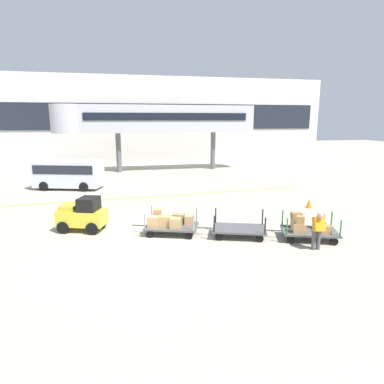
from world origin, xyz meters
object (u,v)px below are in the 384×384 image
at_px(baggage_cart_middle, 239,229).
at_px(shuttle_van, 68,172).
at_px(baggage_tug, 83,215).
at_px(baggage_cart_tail, 309,227).
at_px(baggage_handler, 318,229).
at_px(baggage_cart_lead, 169,222).
at_px(safety_cone_near, 309,203).

distance_m(baggage_cart_middle, shuttle_van, 15.33).
bearing_deg(baggage_tug, baggage_cart_tail, -19.58).
relative_size(baggage_tug, baggage_cart_tail, 0.76).
bearing_deg(baggage_tug, baggage_handler, -26.45).
bearing_deg(baggage_cart_tail, baggage_handler, -106.73).
bearing_deg(shuttle_van, baggage_cart_tail, -50.15).
bearing_deg(shuttle_van, baggage_tug, -79.75).
bearing_deg(baggage_cart_middle, baggage_cart_lead, 160.17).
relative_size(baggage_cart_tail, baggage_handler, 1.96).
height_order(baggage_cart_lead, baggage_handler, baggage_handler).
bearing_deg(baggage_cart_lead, baggage_cart_middle, -19.83).
bearing_deg(baggage_cart_lead, baggage_tug, 160.55).
xyz_separation_m(baggage_handler, safety_cone_near, (3.32, 5.89, -0.59)).
distance_m(baggage_tug, baggage_handler, 10.26).
relative_size(baggage_cart_middle, safety_cone_near, 5.58).
xyz_separation_m(baggage_cart_lead, baggage_cart_tail, (5.71, -2.04, -0.00)).
height_order(baggage_cart_middle, safety_cone_near, baggage_cart_middle).
bearing_deg(baggage_tug, baggage_cart_middle, -19.61).
xyz_separation_m(shuttle_van, safety_cone_near, (14.36, -8.93, -0.96)).
bearing_deg(shuttle_van, baggage_cart_middle, -55.82).
bearing_deg(baggage_handler, safety_cone_near, 60.61).
height_order(baggage_cart_lead, safety_cone_near, baggage_cart_lead).
distance_m(baggage_cart_lead, baggage_handler, 6.26).
height_order(baggage_cart_lead, baggage_cart_middle, same).
bearing_deg(baggage_cart_lead, baggage_cart_tail, -19.66).
bearing_deg(baggage_cart_tail, baggage_cart_middle, 160.51).
distance_m(baggage_tug, shuttle_van, 10.44).
height_order(baggage_tug, baggage_cart_middle, baggage_tug).
relative_size(baggage_tug, baggage_handler, 1.50).
height_order(baggage_cart_lead, baggage_cart_tail, baggage_cart_tail).
xyz_separation_m(baggage_cart_middle, baggage_handler, (2.44, -2.17, 0.52)).
distance_m(baggage_tug, baggage_cart_middle, 7.17).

